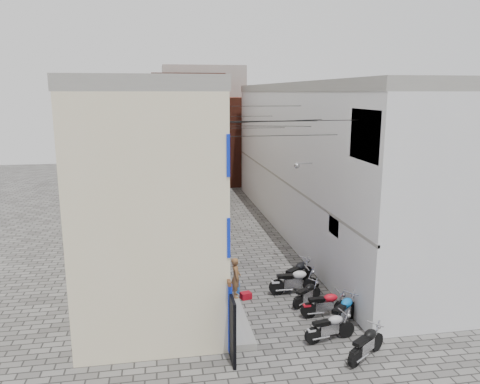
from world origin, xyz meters
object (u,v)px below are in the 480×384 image
motorcycle_a (367,342)px  motorcycle_f (294,280)px  motorcycle_d (325,303)px  motorcycle_e (307,293)px  person_b (213,259)px  motorcycle_b (330,326)px  water_jug_near (236,289)px  person_a (236,277)px  red_crate (246,296)px  water_jug_far (236,287)px  motorcycle_c (344,310)px  motorcycle_g (298,272)px

motorcycle_a → motorcycle_f: 5.28m
motorcycle_d → motorcycle_e: size_ratio=1.13×
motorcycle_a → person_b: bearing=174.5°
motorcycle_b → water_jug_near: (-2.57, 4.34, -0.31)m
person_a → red_crate: 1.09m
person_b → water_jug_near: person_b is taller
motorcycle_f → water_jug_far: (-2.44, 0.58, -0.37)m
motorcycle_c → motorcycle_f: size_ratio=0.96×
motorcycle_g → water_jug_far: bearing=-124.2°
motorcycle_d → motorcycle_g: 3.05m
motorcycle_g → person_a: size_ratio=1.31×
water_jug_near → red_crate: size_ratio=1.10×
person_b → water_jug_far: person_b is taller
motorcycle_a → red_crate: size_ratio=4.49×
motorcycle_c → motorcycle_e: bearing=160.6°
motorcycle_b → water_jug_far: size_ratio=3.72×
motorcycle_c → person_b: (-4.25, 5.22, 0.38)m
motorcycle_b → person_b: size_ratio=1.30×
water_jug_far → person_a: bearing=-98.9°
motorcycle_e → red_crate: (-2.35, 0.94, -0.36)m
motorcycle_g → person_b: 3.91m
motorcycle_d → red_crate: (-2.71, 2.10, -0.43)m
person_a → person_b: bearing=20.1°
person_a → motorcycle_f: bearing=-75.4°
motorcycle_e → person_b: (-3.47, 3.28, 0.49)m
motorcycle_f → motorcycle_g: 0.91m
motorcycle_c → red_crate: (-3.13, 2.88, -0.47)m
motorcycle_c → motorcycle_e: (-0.78, 1.94, -0.11)m
water_jug_near → water_jug_far: size_ratio=0.93×
motorcycle_b → motorcycle_f: 3.95m
motorcycle_b → person_a: size_ratio=1.15×
motorcycle_b → motorcycle_g: bearing=167.3°
motorcycle_f → person_a: size_ratio=1.31×
motorcycle_a → motorcycle_f: motorcycle_f is taller
motorcycle_b → motorcycle_g: motorcycle_g is taller
motorcycle_b → motorcycle_g: 4.77m
motorcycle_d → red_crate: 3.45m
motorcycle_d → motorcycle_g: size_ratio=0.89×
motorcycle_d → person_b: bearing=-139.5°
motorcycle_g → water_jug_near: motorcycle_g is taller
motorcycle_c → motorcycle_g: 3.87m
person_a → person_b: (-0.65, 2.60, -0.10)m
motorcycle_d → motorcycle_e: bearing=-163.2°
motorcycle_e → person_b: person_b is taller
motorcycle_e → motorcycle_g: 1.89m
motorcycle_f → water_jug_near: motorcycle_f is taller
motorcycle_e → motorcycle_b: bearing=-37.1°
motorcycle_e → person_b: size_ratio=1.17×
motorcycle_c → person_a: person_a is taller
motorcycle_b → water_jug_near: 5.05m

